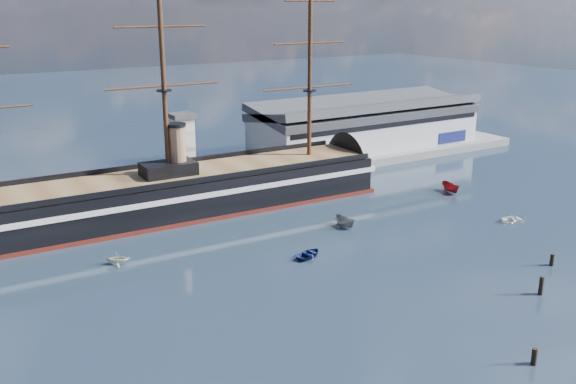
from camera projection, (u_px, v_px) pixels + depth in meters
ground at (246, 240)px, 110.27m from camera, size 600.00×600.00×0.00m
quay at (209, 183)px, 144.60m from camera, size 180.00×18.00×2.00m
warehouse at (366, 125)px, 169.96m from camera, size 63.00×21.00×11.60m
quay_tower at (183, 147)px, 135.82m from camera, size 5.00×5.00×15.00m
warship at (151, 197)px, 120.64m from camera, size 113.09×18.62×53.94m
motorboat_b at (309, 257)px, 102.90m from camera, size 2.45×3.54×1.53m
motorboat_c at (345, 227)px, 116.56m from camera, size 6.10×2.48×2.40m
motorboat_d at (119, 264)px, 100.07m from camera, size 4.94×6.23×2.11m
motorboat_e at (514, 222)px, 119.38m from camera, size 2.17×3.35×1.46m
motorboat_f at (450, 193)px, 137.53m from camera, size 7.00×3.79×2.66m
piling_near_mid at (533, 365)px, 72.41m from camera, size 0.64×0.64×2.73m
piling_near_right at (540, 295)px, 89.66m from camera, size 0.64×0.64×3.42m
piling_far_right at (551, 266)px, 99.53m from camera, size 0.64×0.64×2.61m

